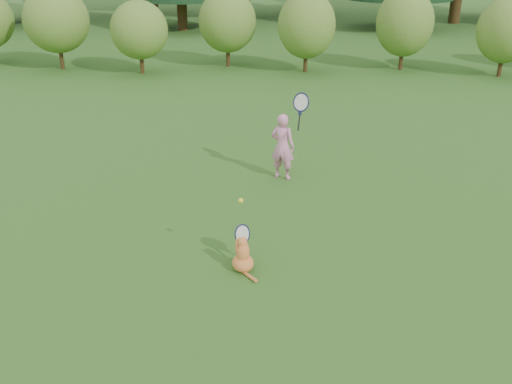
# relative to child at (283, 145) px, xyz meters

# --- Properties ---
(ground) EXTENTS (100.00, 100.00, 0.00)m
(ground) POSITION_rel_child_xyz_m (-0.57, -3.09, -0.67)
(ground) COLOR #204E16
(ground) RESTS_ON ground
(shrub_row) EXTENTS (28.00, 3.00, 2.80)m
(shrub_row) POSITION_rel_child_xyz_m (-0.57, 9.91, 0.73)
(shrub_row) COLOR #486B21
(shrub_row) RESTS_ON ground
(child) EXTENTS (0.77, 0.54, 1.92)m
(child) POSITION_rel_child_xyz_m (0.00, 0.00, 0.00)
(child) COLOR pink
(child) RESTS_ON ground
(cat) EXTENTS (0.45, 0.75, 0.70)m
(cat) POSITION_rel_child_xyz_m (-0.49, -3.39, -0.41)
(cat) COLOR #D95629
(cat) RESTS_ON ground
(tennis_ball) EXTENTS (0.07, 0.07, 0.07)m
(tennis_ball) POSITION_rel_child_xyz_m (-0.52, -3.31, 0.35)
(tennis_ball) COLOR yellow
(tennis_ball) RESTS_ON ground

